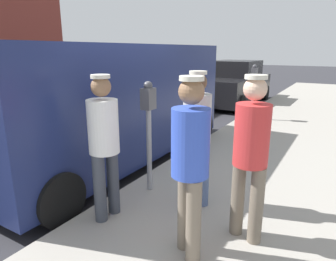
% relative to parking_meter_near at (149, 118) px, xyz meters
% --- Properties ---
extents(ground_plane, '(80.00, 80.00, 0.00)m').
position_rel_parking_meter_near_xyz_m(ground_plane, '(-1.35, 0.36, -1.18)').
color(ground_plane, '#2D2D33').
extents(sidewalk_slab, '(5.00, 32.00, 0.15)m').
position_rel_parking_meter_near_xyz_m(sidewalk_slab, '(2.15, 0.36, -1.11)').
color(sidewalk_slab, '#9E998E').
rests_on(sidewalk_slab, ground).
extents(parking_meter_near, '(0.14, 0.18, 1.52)m').
position_rel_parking_meter_near_xyz_m(parking_meter_near, '(0.00, 0.00, 0.00)').
color(parking_meter_near, gray).
rests_on(parking_meter_near, sidewalk_slab).
extents(parking_meter_far, '(0.14, 0.18, 1.52)m').
position_rel_parking_meter_near_xyz_m(parking_meter_far, '(0.00, 5.20, 0.00)').
color(parking_meter_far, gray).
rests_on(parking_meter_far, sidewalk_slab).
extents(pedestrian_in_blue, '(0.34, 0.34, 1.70)m').
position_rel_parking_meter_near_xyz_m(pedestrian_in_blue, '(1.10, -0.98, -0.05)').
color(pedestrian_in_blue, '#726656').
rests_on(pedestrian_in_blue, sidewalk_slab).
extents(pedestrian_in_red, '(0.35, 0.34, 1.69)m').
position_rel_parking_meter_near_xyz_m(pedestrian_in_red, '(1.49, -0.43, -0.06)').
color(pedestrian_in_red, '#726656').
rests_on(pedestrian_in_red, sidewalk_slab).
extents(pedestrian_in_white, '(0.34, 0.36, 1.66)m').
position_rel_parking_meter_near_xyz_m(pedestrian_in_white, '(-0.03, -0.84, -0.08)').
color(pedestrian_in_white, '#383D47').
rests_on(pedestrian_in_white, sidewalk_slab).
extents(pedestrian_in_gray, '(0.36, 0.34, 1.68)m').
position_rel_parking_meter_near_xyz_m(pedestrian_in_gray, '(0.72, -0.02, -0.07)').
color(pedestrian_in_gray, '#4C608C').
rests_on(pedestrian_in_gray, sidewalk_slab).
extents(parked_van, '(2.16, 5.22, 2.15)m').
position_rel_parking_meter_near_xyz_m(parked_van, '(-1.50, 0.94, -0.03)').
color(parked_van, navy).
rests_on(parked_van, ground).
extents(parked_sedan_ahead, '(1.98, 4.42, 1.65)m').
position_rel_parking_meter_near_xyz_m(parked_sedan_ahead, '(-1.58, 8.22, -0.43)').
color(parked_sedan_ahead, black).
rests_on(parked_sedan_ahead, ground).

